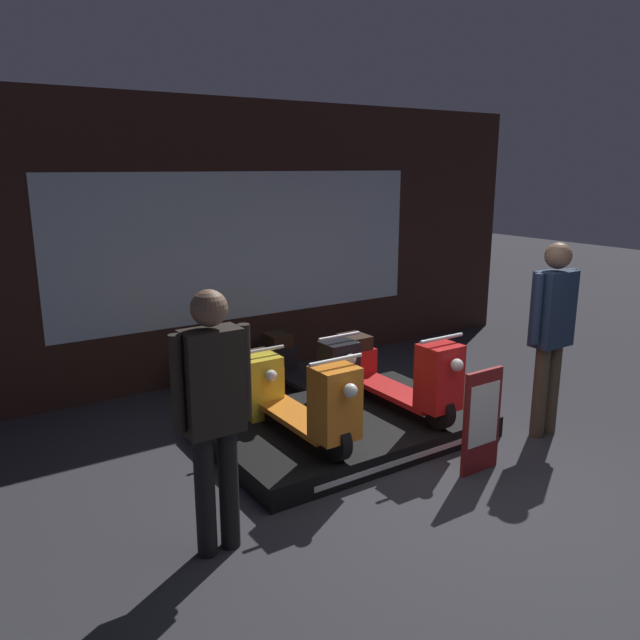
{
  "coord_description": "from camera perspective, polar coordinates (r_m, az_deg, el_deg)",
  "views": [
    {
      "loc": [
        -3.31,
        -2.82,
        2.46
      ],
      "look_at": [
        -0.06,
        2.11,
        1.0
      ],
      "focal_mm": 35.0,
      "sensor_mm": 36.0,
      "label": 1
    }
  ],
  "objects": [
    {
      "name": "ground_plane",
      "position": [
        5.0,
        14.59,
        -16.09
      ],
      "size": [
        30.0,
        30.0,
        0.0
      ],
      "primitive_type": "plane",
      "color": "#2D2D33"
    },
    {
      "name": "shop_wall_back",
      "position": [
        7.42,
        -6.76,
        7.15
      ],
      "size": [
        8.37,
        0.09,
        3.2
      ],
      "color": "#331E19",
      "rests_on": "ground_plane"
    },
    {
      "name": "display_platform",
      "position": [
        5.89,
        2.33,
        -9.76
      ],
      "size": [
        2.47,
        1.6,
        0.19
      ],
      "color": "black",
      "rests_on": "ground_plane"
    },
    {
      "name": "scooter_display_left",
      "position": [
        5.43,
        -2.32,
        -6.99
      ],
      "size": [
        0.48,
        1.69,
        0.84
      ],
      "color": "black",
      "rests_on": "display_platform"
    },
    {
      "name": "scooter_display_right",
      "position": [
        6.04,
        6.77,
        -4.87
      ],
      "size": [
        0.48,
        1.69,
        0.84
      ],
      "color": "black",
      "rests_on": "display_platform"
    },
    {
      "name": "scooter_backrow_0",
      "position": [
        6.39,
        -7.98,
        -5.68
      ],
      "size": [
        0.48,
        1.69,
        0.84
      ],
      "color": "black",
      "rests_on": "ground_plane"
    },
    {
      "name": "scooter_backrow_1",
      "position": [
        6.79,
        -1.25,
        -4.36
      ],
      "size": [
        0.48,
        1.69,
        0.84
      ],
      "color": "black",
      "rests_on": "ground_plane"
    },
    {
      "name": "person_left_browsing",
      "position": [
        3.97,
        -9.73,
        -7.73
      ],
      "size": [
        0.53,
        0.23,
        1.75
      ],
      "color": "black",
      "rests_on": "ground_plane"
    },
    {
      "name": "person_right_browsing",
      "position": [
        6.01,
        20.44,
        -0.45
      ],
      "size": [
        0.54,
        0.24,
        1.81
      ],
      "color": "#473828",
      "rests_on": "ground_plane"
    },
    {
      "name": "price_sign_board",
      "position": [
        5.3,
        14.57,
        -8.92
      ],
      "size": [
        0.4,
        0.04,
        0.88
      ],
      "color": "maroon",
      "rests_on": "ground_plane"
    }
  ]
}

